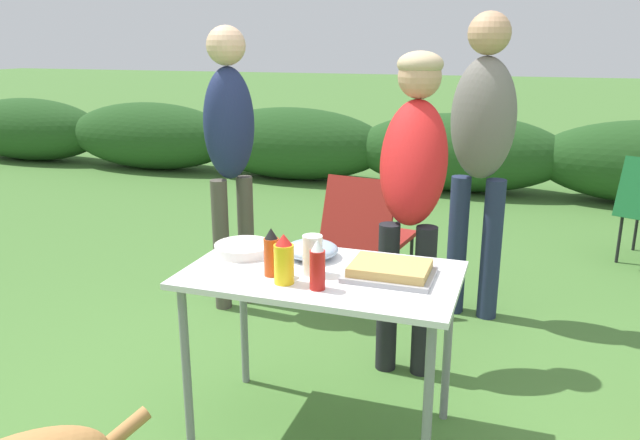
# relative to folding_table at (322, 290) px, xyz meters

# --- Properties ---
(ground_plane) EXTENTS (60.00, 60.00, 0.00)m
(ground_plane) POSITION_rel_folding_table_xyz_m (0.00, 0.00, -0.66)
(ground_plane) COLOR #477533
(shrub_hedge) EXTENTS (14.40, 0.90, 0.87)m
(shrub_hedge) POSITION_rel_folding_table_xyz_m (-0.00, 4.82, -0.23)
(shrub_hedge) COLOR #234C1E
(shrub_hedge) RESTS_ON ground
(folding_table) EXTENTS (1.10, 0.64, 0.74)m
(folding_table) POSITION_rel_folding_table_xyz_m (0.00, 0.00, 0.00)
(folding_table) COLOR white
(folding_table) RESTS_ON ground
(food_tray) EXTENTS (0.35, 0.27, 0.06)m
(food_tray) POSITION_rel_folding_table_xyz_m (0.27, 0.04, 0.10)
(food_tray) COLOR #9E9EA3
(food_tray) RESTS_ON folding_table
(plate_stack) EXTENTS (0.26, 0.26, 0.04)m
(plate_stack) POSITION_rel_folding_table_xyz_m (-0.40, 0.11, 0.10)
(plate_stack) COLOR white
(plate_stack) RESTS_ON folding_table
(mixing_bowl) EXTENTS (0.23, 0.23, 0.07)m
(mixing_bowl) POSITION_rel_folding_table_xyz_m (-0.10, 0.15, 0.11)
(mixing_bowl) COLOR #99B2CC
(mixing_bowl) RESTS_ON folding_table
(paper_cup_stack) EXTENTS (0.08, 0.08, 0.16)m
(paper_cup_stack) POSITION_rel_folding_table_xyz_m (-0.03, -0.03, 0.16)
(paper_cup_stack) COLOR white
(paper_cup_stack) RESTS_ON folding_table
(mustard_bottle) EXTENTS (0.08, 0.08, 0.20)m
(mustard_bottle) POSITION_rel_folding_table_xyz_m (-0.10, -0.16, 0.17)
(mustard_bottle) COLOR yellow
(mustard_bottle) RESTS_ON folding_table
(ketchup_bottle) EXTENTS (0.06, 0.06, 0.19)m
(ketchup_bottle) POSITION_rel_folding_table_xyz_m (0.04, -0.17, 0.17)
(ketchup_bottle) COLOR red
(ketchup_bottle) RESTS_ON folding_table
(hot_sauce_bottle) EXTENTS (0.06, 0.06, 0.20)m
(hot_sauce_bottle) POSITION_rel_folding_table_xyz_m (-0.18, -0.10, 0.17)
(hot_sauce_bottle) COLOR #CC4214
(hot_sauce_bottle) RESTS_ON folding_table
(standing_person_with_beanie) EXTENTS (0.36, 0.48, 1.60)m
(standing_person_with_beanie) POSITION_rel_folding_table_xyz_m (0.22, 0.75, 0.35)
(standing_person_with_beanie) COLOR black
(standing_person_with_beanie) RESTS_ON ground
(standing_person_in_red_jacket) EXTENTS (0.40, 0.31, 1.80)m
(standing_person_in_red_jacket) POSITION_rel_folding_table_xyz_m (0.49, 1.46, 0.43)
(standing_person_in_red_jacket) COLOR #232D4C
(standing_person_in_red_jacket) RESTS_ON ground
(standing_person_in_gray_fleece) EXTENTS (0.38, 0.39, 1.73)m
(standing_person_in_gray_fleece) POSITION_rel_folding_table_xyz_m (-0.96, 1.12, 0.40)
(standing_person_in_gray_fleece) COLOR #4C473D
(standing_person_in_gray_fleece) RESTS_ON ground
(camp_chair_near_hedge) EXTENTS (0.55, 0.65, 0.83)m
(camp_chair_near_hedge) POSITION_rel_folding_table_xyz_m (-0.19, 1.51, -0.20)
(camp_chair_near_hedge) COLOR maroon
(camp_chair_near_hedge) RESTS_ON ground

